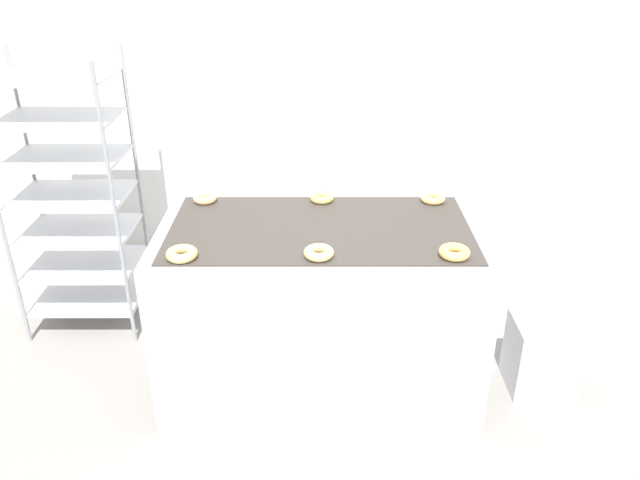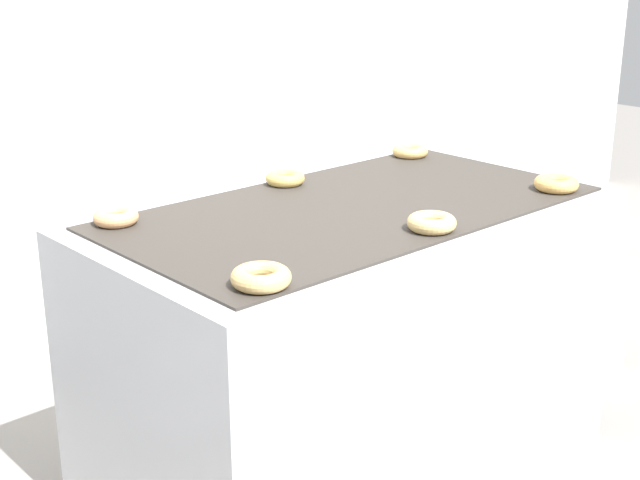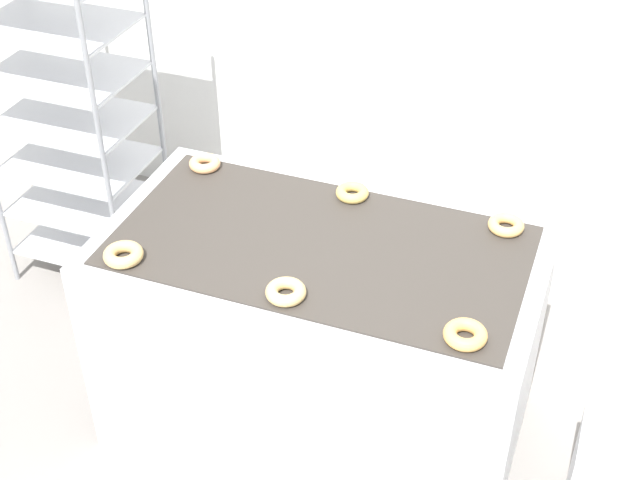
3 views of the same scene
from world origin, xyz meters
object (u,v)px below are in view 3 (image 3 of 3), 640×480
(donut_near_center, at_px, (286,292))
(donut_far_right, at_px, (506,225))
(baking_rack_cart, at_px, (71,119))
(donut_near_left, at_px, (123,255))
(donut_far_center, at_px, (352,193))
(fryer_machine, at_px, (320,339))
(donut_near_right, at_px, (465,335))
(donut_far_left, at_px, (205,163))

(donut_near_center, relative_size, donut_far_right, 1.04)
(baking_rack_cart, bearing_deg, donut_near_left, -47.84)
(donut_far_center, relative_size, donut_far_right, 0.97)
(fryer_machine, xyz_separation_m, donut_near_left, (-0.61, -0.32, 0.48))
(baking_rack_cart, relative_size, donut_near_right, 11.86)
(fryer_machine, xyz_separation_m, baking_rack_cart, (-1.44, 0.59, 0.39))
(donut_far_left, bearing_deg, donut_near_left, -89.68)
(baking_rack_cart, bearing_deg, donut_near_right, -23.74)
(fryer_machine, relative_size, donut_near_center, 11.71)
(donut_far_left, bearing_deg, donut_far_center, 0.73)
(donut_near_right, xyz_separation_m, donut_far_left, (-1.21, 0.63, -0.00))
(baking_rack_cart, xyz_separation_m, donut_near_left, (0.82, -0.91, 0.10))
(donut_near_right, xyz_separation_m, donut_far_right, (0.01, 0.63, -0.00))
(fryer_machine, distance_m, donut_near_center, 0.57)
(baking_rack_cart, xyz_separation_m, donut_far_right, (2.04, -0.27, 0.10))
(baking_rack_cart, height_order, donut_far_left, baking_rack_cart)
(donut_near_center, xyz_separation_m, donut_far_left, (-0.61, 0.63, -0.00))
(fryer_machine, distance_m, donut_far_left, 0.85)
(donut_far_left, bearing_deg, baking_rack_cart, 161.95)
(fryer_machine, height_order, donut_far_left, donut_far_left)
(fryer_machine, bearing_deg, donut_far_center, 88.32)
(donut_near_left, height_order, donut_far_center, donut_near_left)
(donut_far_center, bearing_deg, donut_far_left, -179.27)
(donut_near_left, bearing_deg, donut_far_right, 27.91)
(donut_near_left, distance_m, donut_far_center, 0.90)
(donut_near_left, relative_size, donut_near_center, 1.03)
(fryer_machine, relative_size, donut_far_center, 12.55)
(donut_near_right, bearing_deg, donut_near_left, -179.26)
(fryer_machine, height_order, donut_far_right, donut_far_right)
(donut_far_center, distance_m, donut_far_right, 0.60)
(donut_far_left, relative_size, donut_far_center, 0.99)
(donut_near_left, height_order, donut_near_center, donut_near_left)
(donut_near_center, bearing_deg, donut_near_right, 0.31)
(donut_near_right, distance_m, donut_far_right, 0.63)
(donut_near_left, distance_m, donut_far_right, 1.38)
(donut_near_right, height_order, donut_far_center, donut_near_right)
(baking_rack_cart, distance_m, donut_far_center, 1.47)
(donut_far_right, bearing_deg, donut_near_right, -90.59)
(baking_rack_cart, height_order, donut_near_center, baking_rack_cart)
(fryer_machine, xyz_separation_m, donut_near_center, (-0.01, -0.31, 0.48))
(donut_far_center, bearing_deg, baking_rack_cart, 169.83)
(donut_far_left, height_order, donut_far_right, donut_far_left)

